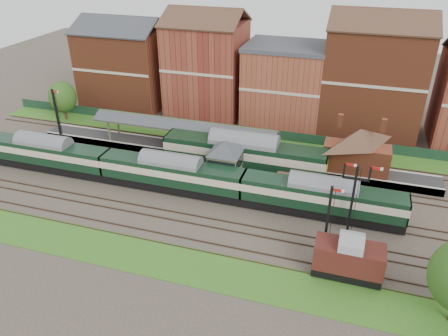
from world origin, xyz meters
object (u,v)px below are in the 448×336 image
(dmu_train, at_px, (172,173))
(platform_railcar, at_px, (244,155))
(semaphore_bracket, at_px, (353,196))
(goods_van_a, at_px, (348,258))
(signal_box, at_px, (225,162))

(dmu_train, height_order, platform_railcar, platform_railcar)
(semaphore_bracket, bearing_deg, platform_railcar, 146.46)
(platform_railcar, height_order, goods_van_a, platform_railcar)
(semaphore_bracket, height_order, goods_van_a, semaphore_bracket)
(signal_box, bearing_deg, dmu_train, -150.15)
(semaphore_bracket, xyz_separation_m, platform_railcar, (-13.58, 9.00, -1.87))
(signal_box, relative_size, semaphore_bracket, 0.73)
(dmu_train, relative_size, platform_railcar, 2.55)
(signal_box, height_order, platform_railcar, signal_box)
(signal_box, xyz_separation_m, goods_van_a, (15.29, -12.25, -1.09))
(platform_railcar, bearing_deg, dmu_train, -137.63)
(signal_box, relative_size, goods_van_a, 0.99)
(semaphore_bracket, bearing_deg, signal_box, 159.08)
(platform_railcar, relative_size, goods_van_a, 3.40)
(signal_box, xyz_separation_m, semaphore_bracket, (15.04, -5.75, 1.44))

